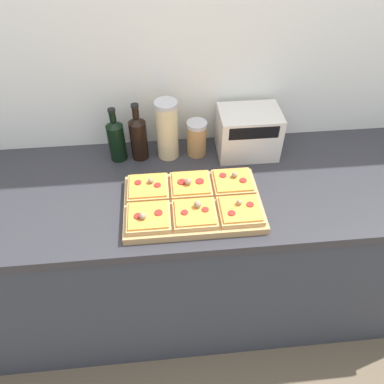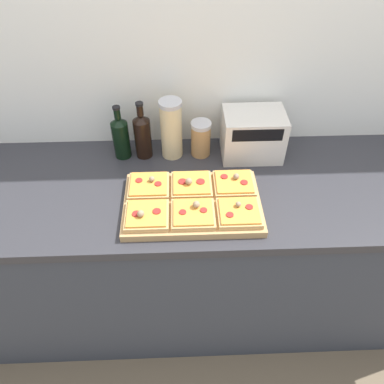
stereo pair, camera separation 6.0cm
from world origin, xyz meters
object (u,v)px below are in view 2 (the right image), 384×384
Objects in this scene: cutting_board at (192,204)px; olive_oil_bottle at (121,137)px; toaster_oven at (253,135)px; grain_jar_short at (200,139)px; wine_bottle at (143,135)px; grain_jar_tall at (171,129)px.

cutting_board is 0.45m from olive_oil_bottle.
cutting_board is at bearing -130.33° from toaster_oven.
cutting_board is at bearing -98.18° from grain_jar_short.
wine_bottle is at bearing 178.98° from toaster_oven.
olive_oil_bottle is 0.94× the size of wine_bottle.
cutting_board is at bearing -58.72° from wine_bottle.
cutting_board is 1.95× the size of grain_jar_tall.
olive_oil_bottle is at bearing 131.75° from cutting_board.
cutting_board is at bearing -48.25° from olive_oil_bottle.
cutting_board is at bearing -76.94° from grain_jar_tall.
toaster_oven is (0.48, -0.01, -0.01)m from wine_bottle.
toaster_oven is at bearing -2.14° from grain_jar_short.
grain_jar_tall is 0.35m from toaster_oven.
wine_bottle is at bearing -180.00° from grain_jar_short.
grain_jar_tall is (-0.08, 0.33, 0.12)m from cutting_board.
toaster_oven is (0.23, -0.01, 0.02)m from grain_jar_short.
wine_bottle is 0.48m from toaster_oven.
grain_jar_tall is 0.94× the size of toaster_oven.
wine_bottle is 0.13m from grain_jar_tall.
cutting_board is 3.21× the size of grain_jar_short.
toaster_oven is (0.27, 0.32, 0.09)m from cutting_board.
olive_oil_bottle is 0.09m from wine_bottle.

